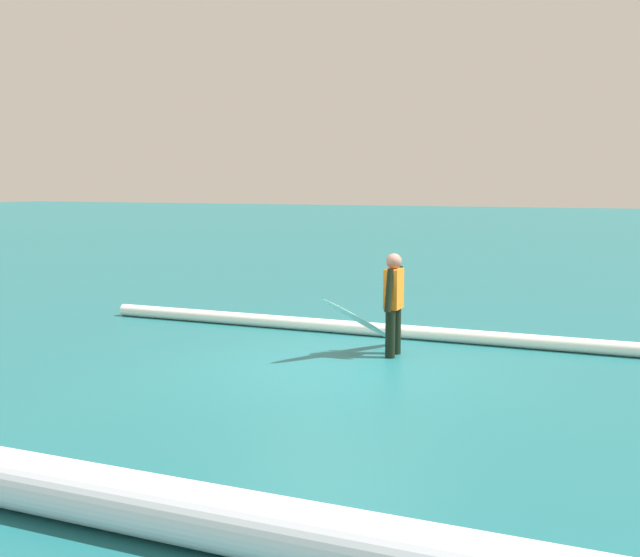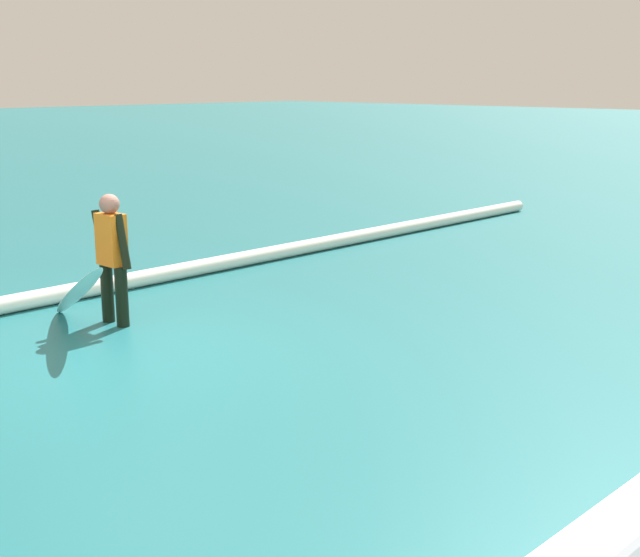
{
  "view_description": "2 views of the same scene",
  "coord_description": "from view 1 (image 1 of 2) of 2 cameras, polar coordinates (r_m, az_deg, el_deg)",
  "views": [
    {
      "loc": [
        -4.05,
        9.74,
        2.45
      ],
      "look_at": [
        -0.2,
        0.85,
        1.29
      ],
      "focal_mm": 45.31,
      "sensor_mm": 36.0,
      "label": 1
    },
    {
      "loc": [
        4.41,
        7.0,
        2.66
      ],
      "look_at": [
        -0.61,
        2.14,
        1.02
      ],
      "focal_mm": 47.75,
      "sensor_mm": 36.0,
      "label": 2
    }
  ],
  "objects": [
    {
      "name": "surfboard",
      "position": [
        11.57,
        3.07,
        -3.11
      ],
      "size": [
        0.73,
        1.88,
        0.93
      ],
      "color": "white",
      "rests_on": "ground_plane"
    },
    {
      "name": "ground_plane",
      "position": [
        10.82,
        0.82,
        -6.23
      ],
      "size": [
        139.57,
        139.57,
        0.0
      ],
      "primitive_type": "plane",
      "color": "#1A5E64"
    },
    {
      "name": "wave_crest_midground",
      "position": [
        5.72,
        -8.75,
        -16.16
      ],
      "size": [
        23.63,
        0.65,
        0.44
      ],
      "primitive_type": "cylinder",
      "rotation": [
        0.0,
        1.57,
        -0.01
      ],
      "color": "white",
      "rests_on": "ground_plane"
    },
    {
      "name": "wave_crest_foreground",
      "position": [
        12.24,
        17.72,
        -4.51
      ],
      "size": [
        16.04,
        0.33,
        0.21
      ],
      "primitive_type": "cylinder",
      "rotation": [
        0.0,
        1.57,
        -0.01
      ],
      "color": "white",
      "rests_on": "ground_plane"
    },
    {
      "name": "surfer",
      "position": [
        11.38,
        5.22,
        -1.44
      ],
      "size": [
        0.22,
        0.66,
        1.45
      ],
      "rotation": [
        0.0,
        0.0,
        4.73
      ],
      "color": "black",
      "rests_on": "ground_plane"
    }
  ]
}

